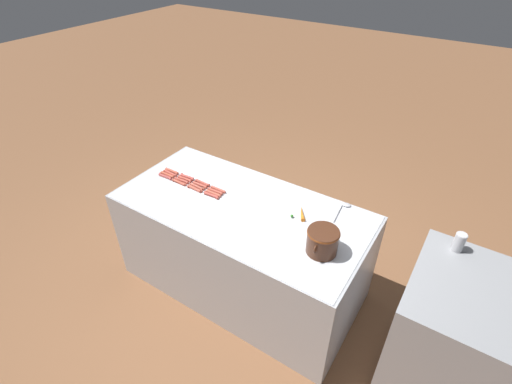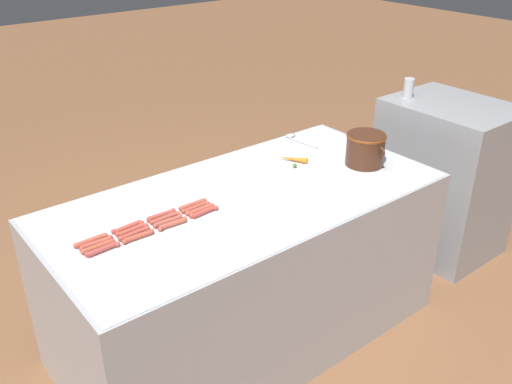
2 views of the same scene
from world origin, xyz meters
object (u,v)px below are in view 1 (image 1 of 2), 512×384
object	(u,v)px
hot_dog_15	(211,195)
bean_pot	(323,240)
hot_dog_12	(165,176)
hot_dog_4	(170,173)
serving_spoon	(344,208)
hot_dog_7	(215,191)
hot_dog_13	(179,182)
soda_can	(459,242)
hot_dog_11	(214,193)
back_cabinet	(444,342)
hot_dog_1	(187,177)
hot_dog_3	(218,189)
hot_dog_6	(200,185)
carrot	(301,213)
hot_dog_2	(202,183)
hot_dog_10	(197,186)
hot_dog_0	(172,171)
hot_dog_9	(182,180)
hot_dog_5	(185,179)
hot_dog_14	(195,189)

from	to	relation	value
hot_dog_15	bean_pot	xyz separation A→B (m)	(0.08, 1.00, 0.09)
hot_dog_12	bean_pot	distance (m)	1.50
hot_dog_4	serving_spoon	bearing A→B (deg)	104.34
hot_dog_7	serving_spoon	bearing A→B (deg)	111.13
hot_dog_13	soda_can	size ratio (longest dim) A/B	1.22
hot_dog_11	bean_pot	world-z (taller)	bean_pot
hot_dog_13	back_cabinet	bearing A→B (deg)	88.84
hot_dog_1	serving_spoon	xyz separation A→B (m)	(-0.33, 1.28, -0.00)
hot_dog_3	hot_dog_4	xyz separation A→B (m)	(0.03, -0.50, 0.00)
hot_dog_6	hot_dog_15	world-z (taller)	same
hot_dog_11	hot_dog_13	distance (m)	0.34
bean_pot	carrot	bearing A→B (deg)	-132.89
hot_dog_4	carrot	bearing A→B (deg)	95.89
hot_dog_1	hot_dog_12	bearing A→B (deg)	-59.47
hot_dog_4	hot_dog_15	size ratio (longest dim) A/B	1.00
hot_dog_13	hot_dog_15	distance (m)	0.34
hot_dog_15	carrot	size ratio (longest dim) A/B	0.93
hot_dog_2	hot_dog_15	distance (m)	0.19
hot_dog_7	hot_dog_15	distance (m)	0.06
hot_dog_10	hot_dog_11	distance (m)	0.17
hot_dog_4	soda_can	size ratio (longest dim) A/B	1.22
hot_dog_10	bean_pot	distance (m)	1.18
hot_dog_0	carrot	xyz separation A→B (m)	(-0.09, 1.22, 0.00)
hot_dog_6	hot_dog_4	bearing A→B (deg)	-89.34
hot_dog_12	hot_dog_15	bearing A→B (deg)	90.28
back_cabinet	carrot	distance (m)	1.23
hot_dog_10	hot_dog_11	bearing A→B (deg)	90.29
hot_dog_9	hot_dog_13	size ratio (longest dim) A/B	1.00
hot_dog_3	hot_dog_2	bearing A→B (deg)	-91.28
hot_dog_6	hot_dog_10	world-z (taller)	same
hot_dog_6	hot_dog_7	world-z (taller)	same
hot_dog_3	hot_dog_15	xyz separation A→B (m)	(0.09, 0.00, 0.00)
hot_dog_3	soda_can	size ratio (longest dim) A/B	1.22
hot_dog_7	hot_dog_4	bearing A→B (deg)	-89.80
bean_pot	hot_dog_10	bearing A→B (deg)	-95.58
hot_dog_12	hot_dog_13	distance (m)	0.16
hot_dog_5	hot_dog_6	distance (m)	0.16
back_cabinet	hot_dog_5	world-z (taller)	back_cabinet
hot_dog_6	hot_dog_9	world-z (taller)	same
hot_dog_9	hot_dog_15	size ratio (longest dim) A/B	1.00
soda_can	hot_dog_12	bearing A→B (deg)	-84.26
hot_dog_14	carrot	distance (m)	0.90
hot_dog_6	hot_dog_10	xyz separation A→B (m)	(0.03, -0.00, 0.00)
soda_can	hot_dog_0	bearing A→B (deg)	-86.64
hot_dog_1	hot_dog_13	world-z (taller)	same
hot_dog_1	hot_dog_7	size ratio (longest dim) A/B	1.00
hot_dog_4	hot_dog_3	bearing A→B (deg)	93.75
hot_dog_5	hot_dog_4	bearing A→B (deg)	-89.02
hot_dog_13	serving_spoon	size ratio (longest dim) A/B	0.56
hot_dog_5	hot_dog_7	xyz separation A→B (m)	(0.00, 0.33, 0.00)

